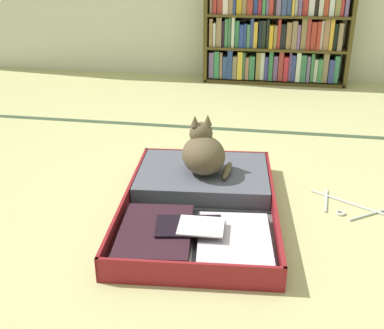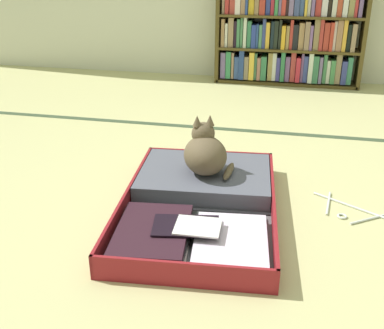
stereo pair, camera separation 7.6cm
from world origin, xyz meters
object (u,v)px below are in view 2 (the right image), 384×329
(black_cat, at_px, (205,153))
(clothes_hanger, at_px, (350,210))
(bookshelf, at_px, (288,34))
(open_suitcase, at_px, (200,199))

(black_cat, bearing_deg, clothes_hanger, -5.50)
(bookshelf, relative_size, open_suitcase, 1.17)
(bookshelf, height_order, open_suitcase, bookshelf)
(bookshelf, bearing_deg, clothes_hanger, -80.70)
(open_suitcase, xyz_separation_m, black_cat, (-0.01, 0.16, 0.14))
(open_suitcase, relative_size, black_cat, 3.48)
(open_suitcase, xyz_separation_m, clothes_hanger, (0.62, 0.10, -0.03))
(open_suitcase, height_order, black_cat, black_cat)
(bookshelf, xyz_separation_m, clothes_hanger, (0.34, -2.10, -0.39))
(bookshelf, relative_size, clothes_hanger, 3.53)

